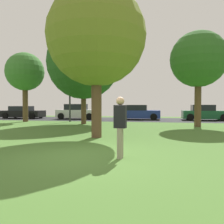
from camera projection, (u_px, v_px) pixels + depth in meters
The scene contains 12 objects.
ground_plane at pixel (85, 155), 6.52m from camera, with size 44.00×44.00×0.00m, color #47702D.
road_strip at pixel (134, 120), 22.23m from camera, with size 44.00×6.40×0.01m, color #28282B.
birch_tree_lone at pixel (83, 63), 16.96m from camera, with size 5.43×5.43×7.30m.
maple_tree_near at pixel (198, 60), 14.91m from camera, with size 3.67×3.67×6.29m.
oak_tree_center at pixel (96, 37), 9.95m from camera, with size 4.36×4.36×6.63m.
oak_tree_right at pixel (25, 72), 19.38m from camera, with size 3.24×3.24×5.90m.
person_catcher at pixel (120, 124), 6.12m from camera, with size 0.34×0.30×1.67m.
parked_car_black at pixel (23, 113), 24.27m from camera, with size 4.34×2.03×1.31m.
parked_car_white at pixel (78, 112), 23.10m from camera, with size 4.14×2.07×1.52m.
parked_car_blue at pixel (138, 113), 22.32m from camera, with size 4.09×2.12×1.44m.
parked_car_green at pixel (204, 113), 21.23m from camera, with size 4.09×1.97×1.45m.
street_lamp_post at pixel (70, 95), 19.38m from camera, with size 0.14×0.14×4.50m, color #2D2D33.
Camera 1 is at (1.94, -6.22, 1.45)m, focal length 36.39 mm.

